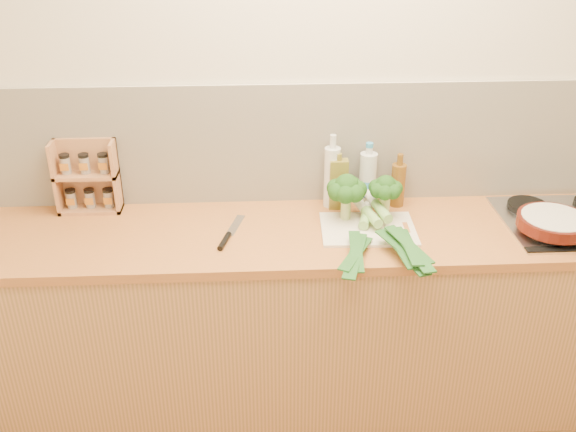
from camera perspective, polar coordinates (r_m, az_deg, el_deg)
The scene contains 16 objects.
room_shell at distance 2.84m, azimuth 3.57°, elevation 6.44°, with size 3.50×3.50×3.50m.
counter at distance 2.93m, azimuth 3.78°, elevation -8.89°, with size 3.20×0.62×0.90m.
gas_hob at distance 2.98m, azimuth 23.97°, elevation -0.38°, with size 0.58×0.50×0.04m.
chopping_board at distance 2.69m, azimuth 7.12°, elevation -1.16°, with size 0.39×0.29×0.01m, color white.
broccoli_left at distance 2.70m, azimuth 5.23°, elevation 2.36°, with size 0.17×0.17×0.20m.
broccoli_right at distance 2.72m, azimuth 8.66°, elevation 2.37°, with size 0.14×0.14×0.20m.
leek_front at distance 2.65m, azimuth 6.70°, elevation -0.90°, with size 0.24×0.66×0.04m.
leek_mid at distance 2.63m, azimuth 8.19°, elevation -0.88°, with size 0.21×0.63×0.04m.
leek_back at distance 2.65m, azimuth 8.89°, elevation -0.26°, with size 0.17×0.68×0.04m.
chefs_knife at distance 2.62m, azimuth -5.42°, elevation -1.88°, with size 0.11×0.31×0.02m.
skillet at distance 2.82m, azimuth 22.60°, elevation -0.50°, with size 0.41×0.29×0.05m.
spice_rack at distance 2.92m, azimuth -17.35°, elevation 3.07°, with size 0.27×0.11×0.32m.
oil_tin at distance 2.82m, azimuth 4.48°, elevation 2.87°, with size 0.08×0.05×0.26m.
glass_bottle at distance 2.83m, azimuth 3.92°, elevation 3.56°, with size 0.07×0.07×0.33m.
amber_bottle at distance 2.88m, azimuth 9.75°, elevation 2.82°, with size 0.06×0.06×0.25m.
water_bottle at distance 2.87m, azimuth 7.07°, elevation 3.14°, with size 0.08×0.08×0.27m.
Camera 1 is at (-0.31, -1.14, 2.19)m, focal length 40.00 mm.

